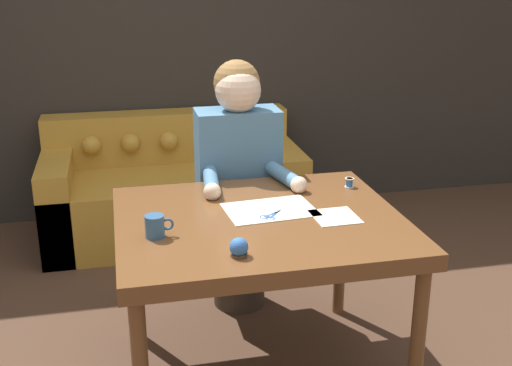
% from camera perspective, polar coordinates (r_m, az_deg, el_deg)
% --- Properties ---
extents(wall_back, '(8.00, 0.06, 2.60)m').
position_cam_1_polar(wall_back, '(4.66, -7.12, 12.88)').
color(wall_back, '#2D2823').
rests_on(wall_back, ground_plane).
extents(dining_table, '(1.20, 1.01, 0.78)m').
position_cam_1_polar(dining_table, '(2.73, 0.31, -4.55)').
color(dining_table, brown).
rests_on(dining_table, ground_plane).
extents(couch, '(1.70, 0.86, 0.79)m').
position_cam_1_polar(couch, '(4.46, -7.40, -0.75)').
color(couch, '#B7842D').
rests_on(couch, ground_plane).
extents(person, '(0.49, 0.58, 1.34)m').
position_cam_1_polar(person, '(3.33, -1.57, 0.01)').
color(person, '#33281E').
rests_on(person, ground_plane).
extents(pattern_paper_main, '(0.41, 0.30, 0.00)m').
position_cam_1_polar(pattern_paper_main, '(2.78, 1.26, -2.39)').
color(pattern_paper_main, beige).
rests_on(pattern_paper_main, dining_table).
extents(pattern_paper_offcut, '(0.19, 0.20, 0.00)m').
position_cam_1_polar(pattern_paper_offcut, '(2.73, 7.05, -2.99)').
color(pattern_paper_offcut, beige).
rests_on(pattern_paper_offcut, dining_table).
extents(scissors, '(0.20, 0.19, 0.01)m').
position_cam_1_polar(scissors, '(2.73, 1.58, -2.81)').
color(scissors, silver).
rests_on(scissors, dining_table).
extents(mug, '(0.11, 0.08, 0.09)m').
position_cam_1_polar(mug, '(2.53, -8.94, -3.82)').
color(mug, '#335B84').
rests_on(mug, dining_table).
extents(thread_spool, '(0.04, 0.04, 0.05)m').
position_cam_1_polar(thread_spool, '(3.08, 8.30, 0.03)').
color(thread_spool, '#3366B2').
rests_on(thread_spool, dining_table).
extents(pin_cushion, '(0.07, 0.07, 0.07)m').
position_cam_1_polar(pin_cushion, '(2.35, -1.53, -5.78)').
color(pin_cushion, '#4C3828').
rests_on(pin_cushion, dining_table).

